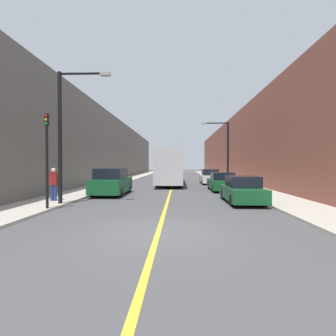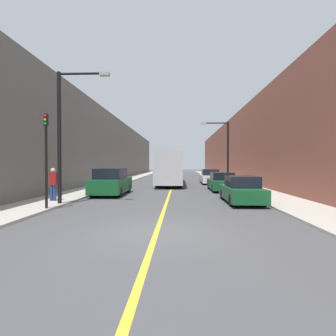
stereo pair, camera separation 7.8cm
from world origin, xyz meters
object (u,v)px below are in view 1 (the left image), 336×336
Objects in this scene: parked_suv_left at (112,183)px; car_right_near at (242,191)px; bus at (170,166)px; traffic_light at (47,157)px; car_right_mid at (222,182)px; street_lamp_right at (225,148)px; car_right_far at (210,177)px; street_lamp_left at (65,127)px; pedestrian at (54,184)px.

parked_suv_left reaches higher than car_right_near.
bus is 16.82m from traffic_light.
car_right_near is at bearing -71.99° from bus.
car_right_mid is 5.68m from street_lamp_right.
bus is at bearing -171.15° from car_right_far.
street_lamp_right is (10.24, 12.53, -0.30)m from street_lamp_left.
traffic_light reaches higher than parked_suv_left.
street_lamp_right is at bearing 45.73° from pedestrian.
pedestrian is at bearing 110.15° from traffic_light.
car_right_far is 17.99m from street_lamp_left.
car_right_far is at bearing 54.50° from pedestrian.
bus is 8.05m from car_right_mid.
car_right_mid is 12.51m from street_lamp_left.
parked_suv_left is 0.77× the size of street_lamp_right.
bus is 6.90× the size of pedestrian.
street_lamp_left is (-1.16, -4.73, 3.13)m from parked_suv_left.
bus is 2.64× the size of parked_suv_left.
street_lamp_left is at bearing -120.94° from car_right_far.
parked_suv_left is 8.60m from car_right_mid.
bus is 2.02× the size of street_lamp_right.
bus reaches higher than car_right_near.
car_right_far is 0.66× the size of street_lamp_left.
pedestrian reaches higher than car_right_far.
parked_suv_left is 12.30m from street_lamp_right.
car_right_far reaches higher than car_right_near.
street_lamp_right is (1.06, 4.70, 3.01)m from car_right_mid.
traffic_light is 2.96m from pedestrian.
bus is 5.99m from street_lamp_right.
street_lamp_left reaches higher than street_lamp_right.
bus is 2.89× the size of car_right_near.
car_right_near is 10.27m from pedestrian.
car_right_near is 0.64× the size of street_lamp_left.
car_right_mid is 1.06× the size of traffic_light.
street_lamp_left is (-9.19, -1.26, 3.31)m from car_right_near.
car_right_near is 0.70× the size of street_lamp_right.
street_lamp_right is at bearing -66.62° from car_right_far.
parked_suv_left is at bearing 76.18° from street_lamp_left.
car_right_mid is at bearing -57.28° from bus.
car_right_far is 17.50m from pedestrian.
car_right_mid is 1.03× the size of car_right_far.
car_right_mid is at bearing 33.95° from pedestrian.
car_right_near is 1.00× the size of traffic_light.
pedestrian is (-0.90, 2.45, -1.40)m from traffic_light.
car_right_mid is at bearing 21.14° from parked_suv_left.
bus is 1.85× the size of street_lamp_left.
traffic_light is at bearing -69.85° from pedestrian.
car_right_far is (-0.10, 13.92, 0.04)m from car_right_near.
car_right_far is (4.21, 0.66, -1.18)m from bus.
street_lamp_right is (9.08, 7.80, 2.83)m from parked_suv_left.
traffic_light is (-10.41, -14.05, -1.25)m from street_lamp_right.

